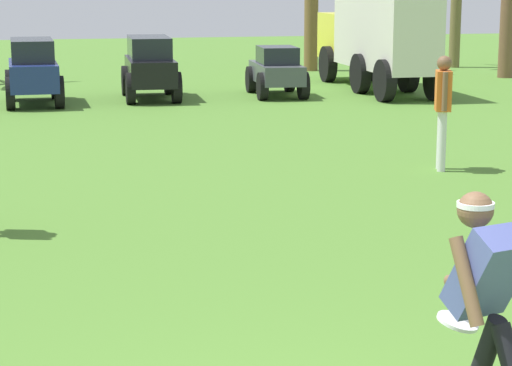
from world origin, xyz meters
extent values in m
cube|color=#4C5699|center=(0.96, 0.86, 0.96)|extent=(0.44, 0.51, 0.57)
sphere|color=brown|center=(0.92, 0.98, 1.28)|extent=(0.26, 0.26, 0.21)
cylinder|color=white|center=(0.92, 0.98, 1.31)|extent=(0.26, 0.26, 0.03)
cylinder|color=brown|center=(1.06, 1.17, 0.82)|extent=(0.23, 0.57, 0.27)
cylinder|color=brown|center=(0.78, 0.75, 0.94)|extent=(0.15, 0.29, 0.49)
cylinder|color=white|center=(1.02, 1.37, 0.47)|extent=(0.37, 0.37, 0.09)
cylinder|color=silver|center=(3.91, 8.29, 0.41)|extent=(0.14, 0.14, 0.82)
cylinder|color=silver|center=(3.97, 8.47, 0.41)|extent=(0.14, 0.14, 0.82)
cube|color=orange|center=(3.94, 8.38, 1.09)|extent=(0.30, 0.39, 0.54)
cylinder|color=brown|center=(3.88, 8.18, 1.10)|extent=(0.09, 0.09, 0.52)
cylinder|color=brown|center=(4.01, 8.58, 1.10)|extent=(0.09, 0.09, 0.52)
sphere|color=brown|center=(3.94, 8.38, 1.46)|extent=(0.25, 0.25, 0.20)
cube|color=navy|center=(-1.39, 17.09, 0.60)|extent=(1.00, 2.41, 0.55)
cube|color=#1E232B|center=(-1.39, 17.24, 1.11)|extent=(0.87, 1.81, 0.46)
cylinder|color=black|center=(-1.88, 17.92, 0.33)|extent=(0.19, 0.66, 0.66)
cylinder|color=black|center=(-0.92, 17.93, 0.33)|extent=(0.19, 0.66, 0.66)
cylinder|color=black|center=(-1.85, 16.24, 0.33)|extent=(0.19, 0.66, 0.66)
cylinder|color=black|center=(-0.89, 16.26, 0.33)|extent=(0.19, 0.66, 0.66)
cube|color=black|center=(1.09, 17.44, 0.60)|extent=(1.06, 2.44, 0.55)
cube|color=#1E232B|center=(1.10, 17.59, 1.11)|extent=(0.92, 1.83, 0.46)
cylinder|color=black|center=(0.65, 18.30, 0.33)|extent=(0.21, 0.67, 0.66)
cylinder|color=black|center=(1.61, 18.26, 0.33)|extent=(0.21, 0.67, 0.66)
cylinder|color=black|center=(0.57, 16.63, 0.33)|extent=(0.21, 0.67, 0.66)
cylinder|color=black|center=(1.53, 16.58, 0.33)|extent=(0.21, 0.67, 0.66)
cube|color=#474C51|center=(3.90, 17.43, 0.51)|extent=(1.03, 2.25, 0.42)
cube|color=#1E232B|center=(3.90, 17.33, 0.91)|extent=(0.86, 1.15, 0.38)
cylinder|color=black|center=(3.50, 18.23, 0.30)|extent=(0.22, 0.61, 0.60)
cylinder|color=black|center=(4.40, 18.17, 0.30)|extent=(0.22, 0.61, 0.60)
cylinder|color=black|center=(3.41, 16.69, 0.30)|extent=(0.22, 0.61, 0.60)
cylinder|color=black|center=(4.31, 16.63, 0.30)|extent=(0.22, 0.61, 0.60)
cube|color=yellow|center=(6.50, 20.44, 1.12)|extent=(1.07, 1.71, 1.15)
cube|color=silver|center=(6.47, 17.49, 1.38)|extent=(1.20, 4.21, 1.65)
cylinder|color=black|center=(5.92, 20.11, 0.45)|extent=(0.25, 0.90, 0.90)
cylinder|color=black|center=(7.07, 20.09, 0.45)|extent=(0.25, 0.90, 0.90)
cylinder|color=black|center=(5.89, 17.50, 0.45)|extent=(0.25, 0.90, 0.90)
cylinder|color=black|center=(7.04, 17.48, 0.45)|extent=(0.25, 0.90, 0.90)
cylinder|color=black|center=(5.87, 15.85, 0.45)|extent=(0.25, 0.90, 0.90)
cylinder|color=black|center=(7.02, 15.83, 0.45)|extent=(0.25, 0.90, 0.90)
camera|label=1|loc=(-1.53, -4.11, 2.57)|focal=70.00mm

